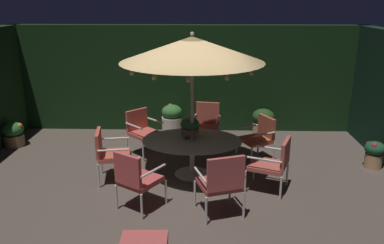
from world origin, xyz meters
The scene contains 17 objects.
ground_plane centered at (0.00, 0.00, -0.01)m, with size 8.61×6.45×0.02m, color brown.
hedge_backdrop_rear centered at (0.00, 3.08, 1.29)m, with size 8.61×0.30×2.57m, color black.
patio_dining_table centered at (0.22, 0.33, 0.58)m, with size 1.83×1.42×0.70m.
patio_umbrella centered at (0.22, 0.33, 2.34)m, with size 2.50×2.50×2.64m.
centerpiece_planter centered at (0.18, 0.44, 0.93)m, with size 0.35×0.35×0.41m.
patio_chair_north centered at (-1.26, 0.08, 0.56)m, with size 0.68×0.71×0.95m.
patio_chair_northeast centered at (-0.60, -0.94, 0.56)m, with size 0.79×0.81×0.98m.
patio_chair_east centered at (0.71, -1.11, 0.60)m, with size 0.78×0.75×1.03m.
patio_chair_southeast centered at (1.63, -0.24, 0.54)m, with size 0.80×0.78×0.95m.
patio_chair_south centered at (1.55, 1.02, 0.55)m, with size 0.75×0.75×0.93m.
patio_chair_southwest centered at (0.50, 1.82, 0.55)m, with size 0.67×0.70×0.98m.
patio_chair_west centered at (-0.86, 1.37, 0.55)m, with size 0.81×0.81×0.94m.
ottoman_footrest centered at (-0.29, -2.27, 0.32)m, with size 0.59×0.41×0.37m.
potted_plant_back_right centered at (-3.81, 1.72, 0.29)m, with size 0.47×0.47×0.56m.
potted_plant_front_corner centered at (-0.34, 2.69, 0.36)m, with size 0.50×0.50×0.72m.
potted_plant_left_near centered at (1.84, 2.46, 0.37)m, with size 0.51×0.51×0.69m.
potted_plant_left_far centered at (3.76, 0.78, 0.29)m, with size 0.39×0.39×0.55m.
Camera 1 is at (0.42, -6.38, 3.20)m, focal length 36.62 mm.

